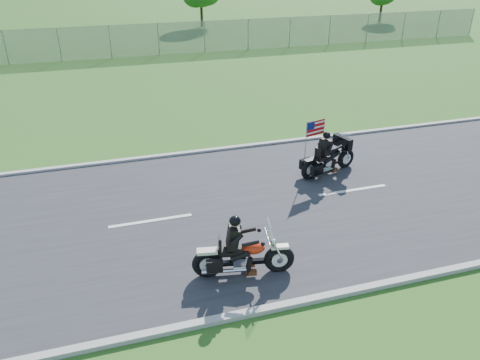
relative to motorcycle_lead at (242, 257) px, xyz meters
name	(u,v)px	position (x,y,z in m)	size (l,w,h in m)	color
ground	(223,211)	(0.29, 2.78, -0.49)	(420.00, 420.00, 0.00)	#204B17
road	(223,210)	(0.29, 2.78, -0.47)	(120.00, 8.00, 0.04)	#28282B
curb_north	(194,152)	(0.29, 6.83, -0.44)	(120.00, 0.18, 0.12)	#9E9B93
curb_south	(274,308)	(0.29, -1.27, -0.44)	(120.00, 0.18, 0.12)	#9E9B93
fence	(59,45)	(-4.71, 22.78, 0.51)	(60.00, 0.03, 2.00)	gray
motorcycle_lead	(242,257)	(0.00, 0.00, 0.00)	(2.29, 0.81, 1.55)	black
motorcycle_follow	(328,159)	(4.09, 4.08, 0.02)	(2.14, 1.01, 1.83)	black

